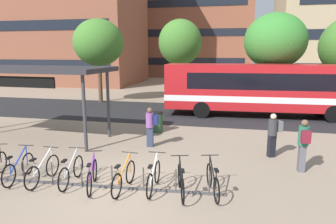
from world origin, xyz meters
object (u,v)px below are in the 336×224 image
(city_bus, at_px, (263,88))
(street_tree_2, at_px, (180,42))
(parked_bicycle_silver_4, at_px, (71,172))
(transit_shelter, at_px, (30,71))
(street_tree_3, at_px, (98,43))
(parked_bicycle_black_9, at_px, (213,181))
(parked_bicycle_white_3, at_px, (43,171))
(parked_bicycle_orange_6, at_px, (124,178))
(parked_bicycle_blue_2, at_px, (19,168))
(parked_bicycle_black_8, at_px, (181,182))
(commuter_navy_pack_2, at_px, (151,124))
(trash_bin, at_px, (157,122))
(parked_bicycle_purple_5, at_px, (92,176))
(commuter_maroon_pack_0, at_px, (303,142))
(street_tree_1, at_px, (275,41))
(commuter_grey_pack_1, at_px, (273,132))
(parked_bicycle_white_7, at_px, (154,178))

(city_bus, relative_size, street_tree_2, 1.83)
(parked_bicycle_silver_4, bearing_deg, transit_shelter, 40.13)
(street_tree_3, bearing_deg, parked_bicycle_black_9, -55.41)
(parked_bicycle_black_9, xyz_separation_m, street_tree_3, (-9.85, 14.29, 4.26))
(parked_bicycle_white_3, xyz_separation_m, parked_bicycle_orange_6, (2.60, 0.02, 0.00))
(street_tree_3, bearing_deg, transit_shelter, -82.11)
(parked_bicycle_blue_2, distance_m, parked_bicycle_black_8, 5.09)
(commuter_navy_pack_2, bearing_deg, trash_bin, -86.66)
(trash_bin, xyz_separation_m, street_tree_2, (-0.82, 11.21, 4.21))
(city_bus, bearing_deg, parked_bicycle_black_9, 76.17)
(city_bus, bearing_deg, street_tree_2, -46.91)
(city_bus, relative_size, parked_bicycle_black_8, 7.22)
(parked_bicycle_purple_5, distance_m, commuter_maroon_pack_0, 6.81)
(parked_bicycle_blue_2, xyz_separation_m, parked_bicycle_white_3, (0.84, -0.00, 0.00))
(commuter_navy_pack_2, distance_m, street_tree_1, 12.59)
(parked_bicycle_blue_2, bearing_deg, city_bus, -42.09)
(parked_bicycle_silver_4, bearing_deg, commuter_grey_pack_1, -63.85)
(parked_bicycle_white_7, xyz_separation_m, commuter_maroon_pack_0, (4.47, 2.36, 0.64))
(parked_bicycle_black_8, distance_m, parked_bicycle_black_9, 0.89)
(parked_bicycle_white_3, height_order, parked_bicycle_black_9, same)
(parked_bicycle_white_7, relative_size, street_tree_3, 0.27)
(commuter_grey_pack_1, bearing_deg, parked_bicycle_black_8, 27.43)
(parked_bicycle_black_9, bearing_deg, commuter_grey_pack_1, -44.31)
(city_bus, bearing_deg, transit_shelter, 32.02)
(parked_bicycle_silver_4, distance_m, parked_bicycle_white_7, 2.55)
(parked_bicycle_white_7, xyz_separation_m, transit_shelter, (-6.74, 4.04, 2.71))
(transit_shelter, height_order, street_tree_1, street_tree_1)
(parked_bicycle_white_3, height_order, street_tree_3, street_tree_3)
(parked_bicycle_white_7, distance_m, street_tree_3, 17.08)
(trash_bin, bearing_deg, street_tree_3, 129.74)
(commuter_grey_pack_1, bearing_deg, parked_bicycle_black_9, 35.19)
(parked_bicycle_white_7, bearing_deg, street_tree_1, -20.93)
(parked_bicycle_purple_5, relative_size, transit_shelter, 0.23)
(city_bus, relative_size, parked_bicycle_silver_4, 7.04)
(city_bus, distance_m, commuter_maroon_pack_0, 9.07)
(commuter_navy_pack_2, bearing_deg, commuter_maroon_pack_0, 160.18)
(parked_bicycle_white_3, relative_size, parked_bicycle_white_7, 1.00)
(parked_bicycle_black_8, height_order, commuter_navy_pack_2, commuter_navy_pack_2)
(parked_bicycle_white_3, relative_size, commuter_grey_pack_1, 1.03)
(commuter_navy_pack_2, bearing_deg, street_tree_3, -60.07)
(street_tree_3, bearing_deg, street_tree_2, 28.05)
(parked_bicycle_black_9, bearing_deg, parked_bicycle_purple_5, 80.68)
(commuter_maroon_pack_0, relative_size, street_tree_2, 0.27)
(commuter_maroon_pack_0, height_order, street_tree_1, street_tree_1)
(parked_bicycle_blue_2, xyz_separation_m, commuter_maroon_pack_0, (8.74, 2.56, 0.64))
(city_bus, relative_size, parked_bicycle_purple_5, 7.30)
(parked_bicycle_white_3, distance_m, commuter_navy_pack_2, 4.78)
(commuter_navy_pack_2, distance_m, street_tree_2, 14.12)
(parked_bicycle_blue_2, bearing_deg, commuter_navy_pack_2, -43.55)
(parked_bicycle_orange_6, bearing_deg, parked_bicycle_black_9, -81.28)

